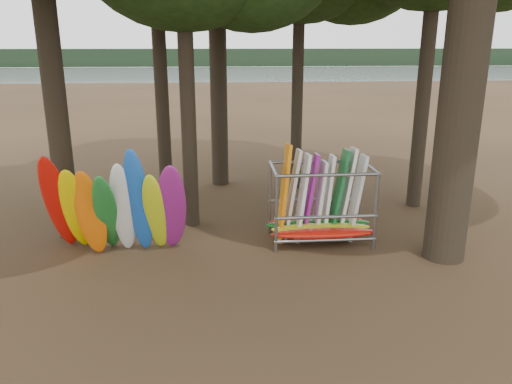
{
  "coord_description": "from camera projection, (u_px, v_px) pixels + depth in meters",
  "views": [
    {
      "loc": [
        -0.77,
        -11.5,
        5.31
      ],
      "look_at": [
        0.32,
        1.5,
        1.4
      ],
      "focal_mm": 35.0,
      "sensor_mm": 36.0,
      "label": 1
    }
  ],
  "objects": [
    {
      "name": "kayak_row",
      "position": [
        112.0,
        209.0,
        12.56
      ],
      "size": [
        3.64,
        2.16,
        3.11
      ],
      "color": "red",
      "rests_on": "ground"
    },
    {
      "name": "far_shore",
      "position": [
        216.0,
        58.0,
        117.0
      ],
      "size": [
        160.0,
        4.0,
        4.0
      ],
      "primitive_type": "cube",
      "color": "black",
      "rests_on": "ground"
    },
    {
      "name": "storage_rack",
      "position": [
        320.0,
        206.0,
        13.72
      ],
      "size": [
        3.0,
        1.57,
        2.74
      ],
      "color": "slate",
      "rests_on": "ground"
    },
    {
      "name": "ground",
      "position": [
        248.0,
        262.0,
        12.57
      ],
      "size": [
        120.0,
        120.0,
        0.0
      ],
      "primitive_type": "plane",
      "color": "#47331E",
      "rests_on": "ground"
    },
    {
      "name": "lake",
      "position": [
        219.0,
        82.0,
        69.84
      ],
      "size": [
        160.0,
        160.0,
        0.0
      ],
      "primitive_type": "plane",
      "color": "gray",
      "rests_on": "ground"
    }
  ]
}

